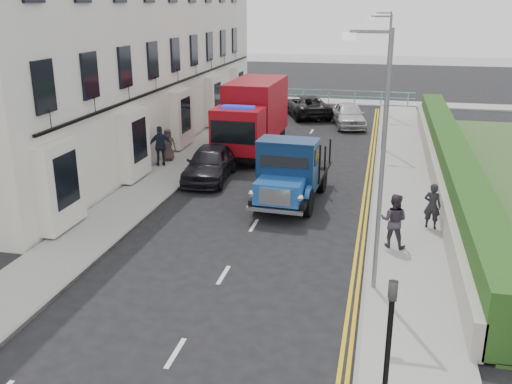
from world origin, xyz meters
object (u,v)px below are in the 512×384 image
at_px(lamp_far, 386,58).
at_px(bedford_lorry, 289,176).
at_px(lamp_mid, 385,75).
at_px(parked_car_front, 210,163).
at_px(lamp_near, 378,150).
at_px(red_lorry, 253,115).
at_px(pedestrian_east_near, 432,206).

xyz_separation_m(lamp_far, bedford_lorry, (-3.34, -19.67, -2.78)).
relative_size(lamp_mid, parked_car_front, 1.55).
bearing_deg(lamp_near, parked_car_front, 129.19).
bearing_deg(parked_car_front, bedford_lorry, -36.78).
bearing_deg(bedford_lorry, red_lorry, 115.58).
xyz_separation_m(lamp_near, pedestrian_east_near, (1.92, 4.87, -3.07)).
height_order(red_lorry, pedestrian_east_near, red_lorry).
height_order(bedford_lorry, red_lorry, red_lorry).
height_order(bedford_lorry, parked_car_front, bedford_lorry).
xyz_separation_m(lamp_far, red_lorry, (-6.59, -11.72, -2.03)).
xyz_separation_m(lamp_far, parked_car_front, (-7.34, -17.00, -3.23)).
bearing_deg(lamp_far, lamp_near, -90.00).
relative_size(red_lorry, pedestrian_east_near, 4.43).
xyz_separation_m(lamp_mid, red_lorry, (-6.59, -1.72, -2.03)).
bearing_deg(pedestrian_east_near, parked_car_front, -7.63).
height_order(lamp_far, parked_car_front, lamp_far).
bearing_deg(lamp_near, lamp_mid, 90.00).
relative_size(lamp_mid, lamp_far, 1.00).
distance_m(lamp_near, lamp_far, 26.00).
height_order(lamp_mid, pedestrian_east_near, lamp_mid).
xyz_separation_m(bedford_lorry, red_lorry, (-3.26, 7.94, 0.75)).
distance_m(lamp_near, pedestrian_east_near, 6.07).
bearing_deg(bedford_lorry, parked_car_front, 149.60).
relative_size(lamp_mid, bedford_lorry, 1.23).
height_order(lamp_near, lamp_far, same).
relative_size(lamp_far, parked_car_front, 1.55).
relative_size(lamp_far, bedford_lorry, 1.23).
distance_m(lamp_mid, red_lorry, 7.11).
bearing_deg(pedestrian_east_near, red_lorry, -31.44).
relative_size(lamp_mid, red_lorry, 0.98).
distance_m(lamp_far, red_lorry, 13.60).
bearing_deg(lamp_near, bedford_lorry, 117.79).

